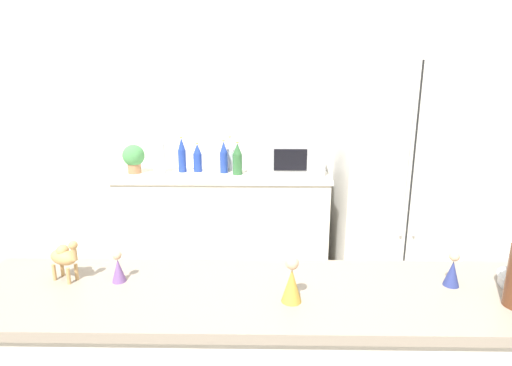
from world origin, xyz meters
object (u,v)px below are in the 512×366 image
(refrigerator, at_px, (396,173))
(wise_man_figurine_purple, at_px, (292,283))
(potted_plant, at_px, (134,157))
(microwave, at_px, (294,156))
(back_bottle_4, at_px, (230,154))
(wise_man_figurine_blue, at_px, (118,268))
(back_bottle_3, at_px, (198,158))
(camel_figurine, at_px, (64,256))
(back_bottle_1, at_px, (224,157))
(wise_man_figurine_crimson, at_px, (452,271))
(back_bottle_0, at_px, (237,159))
(back_bottle_2, at_px, (182,155))
(paper_towel_roll, at_px, (159,158))

(refrigerator, xyz_separation_m, wise_man_figurine_purple, (-1.01, -2.05, 0.09))
(refrigerator, height_order, potted_plant, refrigerator)
(microwave, xyz_separation_m, back_bottle_4, (-0.54, 0.07, 0.00))
(potted_plant, distance_m, wise_man_figurine_purple, 2.38)
(wise_man_figurine_blue, bearing_deg, back_bottle_4, 83.33)
(potted_plant, xyz_separation_m, back_bottle_4, (0.80, 0.13, 0.01))
(back_bottle_3, relative_size, back_bottle_4, 0.84)
(potted_plant, xyz_separation_m, camel_figurine, (0.36, -1.94, -0.00))
(refrigerator, relative_size, back_bottle_4, 6.24)
(back_bottle_1, distance_m, camel_figurine, 2.00)
(back_bottle_4, xyz_separation_m, wise_man_figurine_crimson, (0.95, -2.08, -0.05))
(back_bottle_1, bearing_deg, microwave, 3.34)
(back_bottle_0, relative_size, wise_man_figurine_crimson, 2.10)
(refrigerator, bearing_deg, back_bottle_0, -179.17)
(back_bottle_2, bearing_deg, potted_plant, -172.27)
(back_bottle_4, bearing_deg, camel_figurine, -101.94)
(back_bottle_3, height_order, camel_figurine, back_bottle_3)
(potted_plant, xyz_separation_m, back_bottle_0, (0.87, -0.04, -0.01))
(microwave, distance_m, back_bottle_1, 0.59)
(back_bottle_0, bearing_deg, microwave, 11.62)
(potted_plant, relative_size, camel_figurine, 1.48)
(microwave, height_order, wise_man_figurine_blue, microwave)
(microwave, distance_m, camel_figurine, 2.23)
(camel_figurine, bearing_deg, potted_plant, 100.50)
(refrigerator, distance_m, back_bottle_0, 1.32)
(refrigerator, height_order, back_bottle_0, refrigerator)
(back_bottle_3, xyz_separation_m, wise_man_figurine_crimson, (1.23, -2.02, -0.02))
(back_bottle_2, bearing_deg, paper_towel_roll, -165.25)
(potted_plant, relative_size, back_bottle_3, 0.97)
(wise_man_figurine_blue, bearing_deg, microwave, 68.58)
(back_bottle_4, bearing_deg, potted_plant, -170.90)
(potted_plant, bearing_deg, refrigerator, -0.43)
(paper_towel_roll, bearing_deg, back_bottle_4, 11.80)
(back_bottle_3, relative_size, wise_man_figurine_crimson, 1.91)
(back_bottle_3, xyz_separation_m, camel_figurine, (-0.16, -2.01, 0.01))
(back_bottle_0, distance_m, wise_man_figurine_blue, 1.93)
(microwave, xyz_separation_m, back_bottle_2, (-0.95, -0.01, 0.00))
(back_bottle_0, relative_size, back_bottle_4, 0.92)
(refrigerator, bearing_deg, back_bottle_3, 177.03)
(potted_plant, distance_m, camel_figurine, 1.97)
(microwave, bearing_deg, refrigerator, -5.27)
(back_bottle_4, relative_size, wise_man_figurine_blue, 2.46)
(camel_figurine, bearing_deg, paper_towel_roll, 94.38)
(back_bottle_4, relative_size, wise_man_figurine_crimson, 2.27)
(refrigerator, bearing_deg, paper_towel_roll, 179.37)
(wise_man_figurine_blue, bearing_deg, potted_plant, 105.90)
(potted_plant, height_order, back_bottle_1, back_bottle_1)
(refrigerator, bearing_deg, back_bottle_4, 174.09)
(back_bottle_1, bearing_deg, back_bottle_0, -27.96)
(refrigerator, height_order, wise_man_figurine_crimson, refrigerator)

